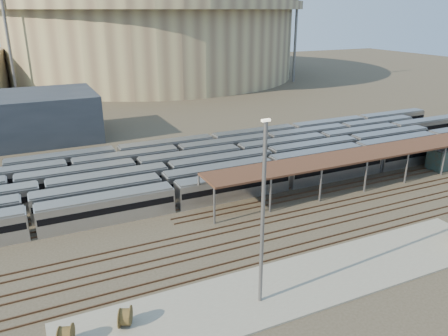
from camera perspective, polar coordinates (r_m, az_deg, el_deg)
name	(u,v)px	position (r m, az deg, el deg)	size (l,w,h in m)	color
ground	(271,216)	(61.07, 6.16, -6.26)	(420.00, 420.00, 0.00)	#383026
apron	(304,282)	(47.83, 10.39, -14.45)	(50.00, 9.00, 0.20)	gray
subway_trains	(225,162)	(76.14, 0.12, 0.75)	(128.89, 23.90, 3.60)	#A9AAAE
inspection_shed	(376,153)	(75.06, 19.26, 1.87)	(60.30, 6.00, 5.30)	#5D5C62
empty_tracks	(291,231)	(57.31, 8.76, -8.15)	(170.00, 9.62, 0.18)	#4C3323
stadium	(152,36)	(194.47, -9.34, 16.67)	(124.00, 124.00, 32.50)	#9A8F68
floodlight_0	(7,31)	(156.66, -26.51, 15.72)	(4.00, 1.00, 38.40)	#5D5C62
floodlight_2	(296,27)	(176.95, 9.38, 17.72)	(4.00, 1.00, 38.40)	#5D5C62
floodlight_3	(59,25)	(207.50, -20.79, 17.05)	(4.00, 1.00, 38.40)	#5D5C62
cable_reel_west	(125,317)	(42.07, -12.78, -18.42)	(1.79, 1.79, 0.99)	brown
cable_reel_east	(66,336)	(41.40, -19.98, -19.91)	(1.87, 1.87, 1.04)	brown
yard_light_pole	(263,216)	(39.84, 5.08, -6.25)	(0.82, 0.36, 18.09)	#5D5C62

